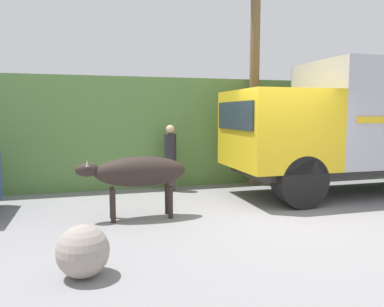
# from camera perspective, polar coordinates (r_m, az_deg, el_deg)

# --- Properties ---
(ground_plane) EXTENTS (60.00, 60.00, 0.00)m
(ground_plane) POSITION_cam_1_polar(r_m,az_deg,el_deg) (7.43, 13.94, -9.35)
(ground_plane) COLOR gray
(hillside_embankment) EXTENTS (32.00, 6.53, 2.89)m
(hillside_embankment) POSITION_cam_1_polar(r_m,az_deg,el_deg) (13.40, -0.30, 3.96)
(hillside_embankment) COLOR #608C47
(hillside_embankment) RESTS_ON ground_plane
(cargo_truck) EXTENTS (6.71, 2.27, 3.16)m
(cargo_truck) POSITION_cam_1_polar(r_m,az_deg,el_deg) (10.14, 25.48, 4.40)
(cargo_truck) COLOR #2D2D2D
(cargo_truck) RESTS_ON ground_plane
(brown_cow) EXTENTS (2.02, 0.57, 1.17)m
(brown_cow) POSITION_cam_1_polar(r_m,az_deg,el_deg) (7.01, -8.15, -2.89)
(brown_cow) COLOR #2D231E
(brown_cow) RESTS_ON ground_plane
(pedestrian_on_hill) EXTENTS (0.35, 0.35, 1.67)m
(pedestrian_on_hill) POSITION_cam_1_polar(r_m,az_deg,el_deg) (9.42, -3.31, -0.13)
(pedestrian_on_hill) COLOR #38332D
(pedestrian_on_hill) RESTS_ON ground_plane
(utility_pole) EXTENTS (0.90, 0.26, 5.87)m
(utility_pole) POSITION_cam_1_polar(r_m,az_deg,el_deg) (10.38, 9.50, 12.03)
(utility_pole) COLOR brown
(utility_pole) RESTS_ON ground_plane
(roadside_rock) EXTENTS (0.64, 0.64, 0.64)m
(roadside_rock) POSITION_cam_1_polar(r_m,az_deg,el_deg) (4.82, -16.28, -14.10)
(roadside_rock) COLOR gray
(roadside_rock) RESTS_ON ground_plane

